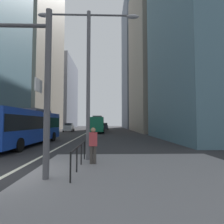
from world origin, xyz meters
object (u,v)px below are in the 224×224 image
Objects in this scene: street_lamp_post at (88,63)px; car_receding_far at (105,126)px; car_oncoming_mid at (69,127)px; pedestrian_waiting at (93,144)px; city_bus_blue_oncoming at (28,125)px; car_receding_near at (104,126)px; city_bus_red_receding at (98,124)px.

car_receding_far is at bearing 89.38° from street_lamp_post.
pedestrian_waiting is at bearing -76.50° from car_oncoming_mid.
city_bus_blue_oncoming reaches higher than car_receding_far.
car_oncoming_mid reaches higher than pedestrian_waiting.
city_bus_blue_oncoming is at bearing -98.27° from car_receding_near.
city_bus_red_receding is 7.13m from car_oncoming_mid.
street_lamp_post is at bearing -76.69° from car_oncoming_mid.
car_oncoming_mid is (-6.64, 2.46, -0.85)m from city_bus_red_receding.
city_bus_blue_oncoming is 34.71m from car_receding_far.
city_bus_blue_oncoming is 2.78× the size of car_oncoming_mid.
city_bus_red_receding is 6.83× the size of pedestrian_waiting.
street_lamp_post is 4.71× the size of pedestrian_waiting.
city_bus_red_receding is at bearing -96.38° from car_receding_far.
car_receding_far is at bearing 89.86° from pedestrian_waiting.
car_receding_near is 0.54× the size of street_lamp_post.
city_bus_blue_oncoming is 10.24m from street_lamp_post.
pedestrian_waiting is (0.35, -0.97, -4.19)m from street_lamp_post.
car_receding_near and car_receding_far have the same top height.
city_bus_blue_oncoming is 2.62× the size of car_receding_far.
street_lamp_post is (6.28, -7.31, 3.45)m from city_bus_blue_oncoming.
car_receding_far is 42.33m from pedestrian_waiting.
car_oncoming_mid is 1.00× the size of car_receding_near.
city_bus_blue_oncoming is 2.76× the size of car_receding_near.
car_oncoming_mid is at bearing -129.95° from car_receding_far.
car_oncoming_mid is 0.53× the size of street_lamp_post.
car_receding_far is (6.73, 34.04, -0.85)m from city_bus_blue_oncoming.
car_receding_near reaches higher than pedestrian_waiting.
city_bus_blue_oncoming reaches higher than car_receding_near.
car_oncoming_mid is 21.16m from car_receding_near.
city_bus_red_receding is 12.09m from car_receding_far.
car_oncoming_mid is 32.99m from street_lamp_post.
city_bus_red_receding reaches higher than car_receding_far.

